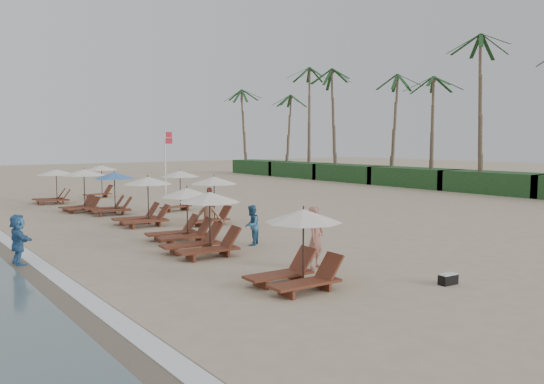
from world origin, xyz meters
TOP-DOWN VIEW (x-y plane):
  - ground at (0.00, 0.00)m, footprint 160.00×160.00m
  - shrub_hedge at (22.00, 14.50)m, footprint 3.20×53.00m
  - palm_row at (21.91, 15.40)m, footprint 7.00×52.00m
  - lounger_station_0 at (-6.40, -4.41)m, footprint 2.51×2.08m
  - lounger_station_1 at (-6.32, 0.73)m, footprint 2.66×2.16m
  - lounger_station_2 at (-5.77, 3.40)m, footprint 2.56×2.15m
  - lounger_station_3 at (-5.32, 8.12)m, footprint 2.72×2.29m
  - lounger_station_4 at (-5.17, 12.77)m, footprint 2.62×2.38m
  - lounger_station_5 at (-6.05, 14.85)m, footprint 2.52×2.36m
  - lounger_station_6 at (-6.27, 19.75)m, footprint 2.69×2.44m
  - inland_station_0 at (-2.64, 6.39)m, footprint 2.60×2.24m
  - inland_station_1 at (-1.51, 12.05)m, footprint 2.59×2.24m
  - inland_station_2 at (-2.66, 21.69)m, footprint 2.61×2.24m
  - beachgoer_near at (-4.54, -3.07)m, footprint 0.82×0.69m
  - beachgoer_mid_a at (-4.01, 1.16)m, footprint 0.93×0.91m
  - beachgoer_mid_b at (-4.60, 3.33)m, footprint 1.33×1.29m
  - beachgoer_far_a at (-2.22, 7.39)m, footprint 0.56×1.02m
  - waterline_walker at (-11.72, 2.85)m, footprint 0.56×1.51m
  - duffel_bag at (-2.88, -6.63)m, footprint 0.55×0.30m
  - flag_pole_near at (0.65, 18.21)m, footprint 0.60×0.08m
  - flag_pole_far at (2.57, 22.19)m, footprint 0.60×0.08m

SIDE VIEW (x-z plane):
  - ground at x=0.00m, z-range 0.00..0.00m
  - duffel_bag at x=-2.88m, z-range 0.00..0.30m
  - beachgoer_mid_a at x=-4.01m, z-range 0.00..1.51m
  - shrub_hedge at x=22.00m, z-range 0.00..1.60m
  - waterline_walker at x=-11.72m, z-range 0.00..1.61m
  - beachgoer_far_a at x=-2.22m, z-range 0.00..1.65m
  - beachgoer_mid_b at x=-4.60m, z-range 0.00..1.82m
  - beachgoer_near at x=-4.54m, z-range 0.00..1.90m
  - lounger_station_2 at x=-5.77m, z-range -0.06..2.01m
  - lounger_station_1 at x=-6.32m, z-range -0.09..2.05m
  - lounger_station_0 at x=-6.40m, z-range -0.05..2.03m
  - lounger_station_4 at x=-5.17m, z-range -0.05..2.18m
  - lounger_station_3 at x=-5.32m, z-range -0.05..2.19m
  - lounger_station_6 at x=-6.27m, z-range 0.07..2.20m
  - lounger_station_5 at x=-6.05m, z-range 0.13..2.47m
  - inland_station_0 at x=-2.64m, z-range 0.31..2.53m
  - inland_station_2 at x=-2.66m, z-range 0.32..2.54m
  - inland_station_1 at x=-1.51m, z-range 0.34..2.57m
  - flag_pole_near at x=0.65m, z-range 0.24..4.54m
  - flag_pole_far at x=2.57m, z-range 0.25..5.01m
  - palm_row at x=21.91m, z-range 3.76..16.06m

